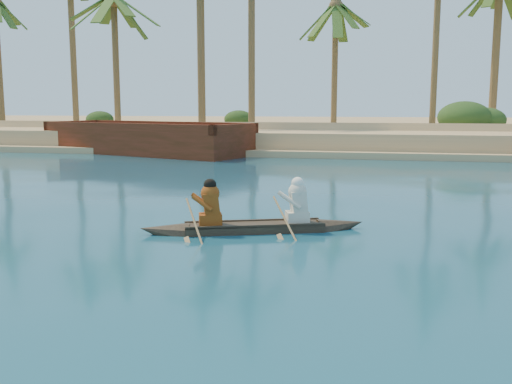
# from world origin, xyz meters

# --- Properties ---
(ground) EXTENTS (160.00, 160.00, 0.00)m
(ground) POSITION_xyz_m (0.00, 0.00, 0.00)
(ground) COLOR #0C2F4D
(ground) RESTS_ON ground
(sandy_embankment) EXTENTS (150.00, 51.00, 1.50)m
(sandy_embankment) POSITION_xyz_m (0.00, 46.89, 0.53)
(sandy_embankment) COLOR tan
(sandy_embankment) RESTS_ON ground
(palm_grove) EXTENTS (110.00, 14.00, 16.00)m
(palm_grove) POSITION_xyz_m (0.00, 35.00, 8.00)
(palm_grove) COLOR #346022
(palm_grove) RESTS_ON ground
(shrub_cluster) EXTENTS (100.00, 6.00, 2.40)m
(shrub_cluster) POSITION_xyz_m (0.00, 31.50, 1.20)
(shrub_cluster) COLOR #1B3C16
(shrub_cluster) RESTS_ON ground
(canoe) EXTENTS (5.05, 2.46, 1.42)m
(canoe) POSITION_xyz_m (2.84, 3.68, 0.27)
(canoe) COLOR #403422
(canoe) RESTS_ON ground
(barge_mid) EXTENTS (13.86, 8.42, 2.19)m
(barge_mid) POSITION_xyz_m (-8.34, 23.36, 0.77)
(barge_mid) COLOR maroon
(barge_mid) RESTS_ON ground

